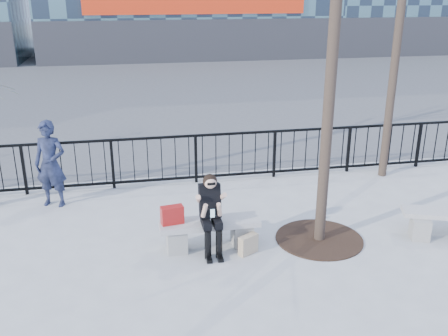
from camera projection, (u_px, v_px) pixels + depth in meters
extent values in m
plane|color=#979692|center=(210.00, 247.00, 8.37)|extent=(120.00, 120.00, 0.00)
cube|color=#474747|center=(154.00, 85.00, 22.21)|extent=(60.00, 23.00, 0.01)
cube|color=black|center=(186.00, 136.00, 10.77)|extent=(14.00, 0.05, 0.05)
cube|color=black|center=(187.00, 178.00, 11.10)|extent=(14.00, 0.05, 0.05)
cube|color=#2D2D30|center=(197.00, 41.00, 28.77)|extent=(18.00, 0.08, 2.40)
cube|color=#BA260C|center=(197.00, 5.00, 28.03)|extent=(12.60, 0.12, 1.00)
cylinder|color=black|center=(335.00, 13.00, 7.35)|extent=(0.18, 0.18, 7.50)
cylinder|color=black|center=(400.00, 18.00, 10.40)|extent=(0.18, 0.18, 7.00)
cylinder|color=black|center=(319.00, 239.00, 8.62)|extent=(1.50, 1.50, 0.02)
cube|color=slate|center=(177.00, 239.00, 8.20)|extent=(0.32, 0.38, 0.40)
cube|color=slate|center=(242.00, 233.00, 8.40)|extent=(0.32, 0.38, 0.40)
cube|color=gray|center=(210.00, 223.00, 8.22)|extent=(1.65, 0.46, 0.09)
cube|color=slate|center=(420.00, 228.00, 8.62)|extent=(0.30, 0.35, 0.37)
cube|color=#A11513|center=(172.00, 215.00, 8.06)|extent=(0.38, 0.22, 0.30)
cube|color=beige|center=(248.00, 244.00, 8.12)|extent=(0.36, 0.28, 0.32)
imported|color=black|center=(50.00, 164.00, 9.72)|extent=(0.73, 0.59, 1.73)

